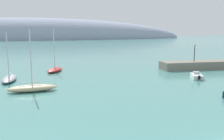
# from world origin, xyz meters

# --- Properties ---
(breakwater_rocks) EXTENTS (24.33, 7.39, 1.73)m
(breakwater_rocks) POSITION_xyz_m (25.80, 32.73, 0.86)
(breakwater_rocks) COLOR gray
(breakwater_rocks) RESTS_ON ground
(distant_ridge) EXTENTS (299.57, 55.53, 37.97)m
(distant_ridge) POSITION_xyz_m (-6.70, 220.10, 0.00)
(distant_ridge) COLOR #8E99AD
(distant_ridge) RESTS_ON ground
(sailboat_grey_near_shore) EXTENTS (2.95, 7.49, 8.33)m
(sailboat_grey_near_shore) POSITION_xyz_m (-17.15, 32.92, 0.46)
(sailboat_grey_near_shore) COLOR gray
(sailboat_grey_near_shore) RESTS_ON water
(sailboat_sand_mid_mooring) EXTENTS (6.89, 2.43, 8.85)m
(sailboat_sand_mid_mooring) POSITION_xyz_m (-13.67, 23.76, 0.55)
(sailboat_sand_mid_mooring) COLOR #C6B284
(sailboat_sand_mid_mooring) RESTS_ON water
(sailboat_red_outer_mooring) EXTENTS (4.81, 6.34, 9.03)m
(sailboat_red_outer_mooring) POSITION_xyz_m (-8.58, 39.97, 0.49)
(sailboat_red_outer_mooring) COLOR red
(sailboat_red_outer_mooring) RESTS_ON water
(motorboat_white_foreground) EXTENTS (3.28, 4.23, 1.14)m
(motorboat_white_foreground) POSITION_xyz_m (14.74, 23.82, 0.41)
(motorboat_white_foreground) COLOR white
(motorboat_white_foreground) RESTS_ON water
(harbor_lamp_post) EXTENTS (0.36, 0.36, 3.96)m
(harbor_lamp_post) POSITION_xyz_m (20.83, 32.57, 4.20)
(harbor_lamp_post) COLOR black
(harbor_lamp_post) RESTS_ON breakwater_rocks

